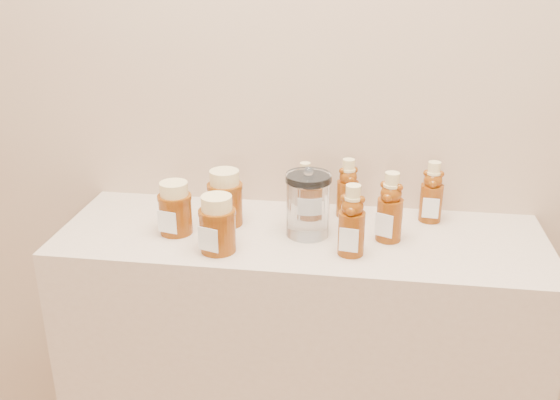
% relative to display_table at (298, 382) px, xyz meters
% --- Properties ---
extents(wall_back, '(3.50, 0.02, 2.70)m').
position_rel_display_table_xyz_m(wall_back, '(0.00, 0.20, 0.90)').
color(wall_back, tan).
rests_on(wall_back, ground).
extents(display_table, '(1.20, 0.40, 0.90)m').
position_rel_display_table_xyz_m(display_table, '(0.00, 0.00, 0.00)').
color(display_table, '#C0A68C').
rests_on(display_table, ground).
extents(bear_bottle_back_left, '(0.06, 0.06, 0.16)m').
position_rel_display_table_xyz_m(bear_bottle_back_left, '(-0.00, 0.13, 0.53)').
color(bear_bottle_back_left, '#622807').
rests_on(bear_bottle_back_left, display_table).
extents(bear_bottle_back_mid, '(0.08, 0.08, 0.18)m').
position_rel_display_table_xyz_m(bear_bottle_back_mid, '(0.11, 0.13, 0.54)').
color(bear_bottle_back_mid, '#622807').
rests_on(bear_bottle_back_mid, display_table).
extents(bear_bottle_back_right, '(0.07, 0.07, 0.18)m').
position_rel_display_table_xyz_m(bear_bottle_back_right, '(0.32, 0.13, 0.54)').
color(bear_bottle_back_right, '#622807').
rests_on(bear_bottle_back_right, display_table).
extents(bear_bottle_front_left, '(0.07, 0.07, 0.19)m').
position_rel_display_table_xyz_m(bear_bottle_front_left, '(0.13, -0.09, 0.55)').
color(bear_bottle_front_left, '#622807').
rests_on(bear_bottle_front_left, display_table).
extents(bear_bottle_front_right, '(0.09, 0.09, 0.19)m').
position_rel_display_table_xyz_m(bear_bottle_front_right, '(0.21, -0.00, 0.55)').
color(bear_bottle_front_right, '#622807').
rests_on(bear_bottle_front_right, display_table).
extents(honey_jar_left, '(0.10, 0.10, 0.13)m').
position_rel_display_table_xyz_m(honey_jar_left, '(-0.31, -0.04, 0.52)').
color(honey_jar_left, '#622807').
rests_on(honey_jar_left, display_table).
extents(honey_jar_back, '(0.10, 0.10, 0.14)m').
position_rel_display_table_xyz_m(honey_jar_back, '(-0.20, 0.03, 0.52)').
color(honey_jar_back, '#622807').
rests_on(honey_jar_back, display_table).
extents(honey_jar_front, '(0.11, 0.11, 0.14)m').
position_rel_display_table_xyz_m(honey_jar_front, '(-0.18, -0.12, 0.52)').
color(honey_jar_front, '#622807').
rests_on(honey_jar_front, display_table).
extents(glass_canister, '(0.12, 0.12, 0.17)m').
position_rel_display_table_xyz_m(glass_canister, '(0.02, 0.00, 0.54)').
color(glass_canister, white).
rests_on(glass_canister, display_table).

